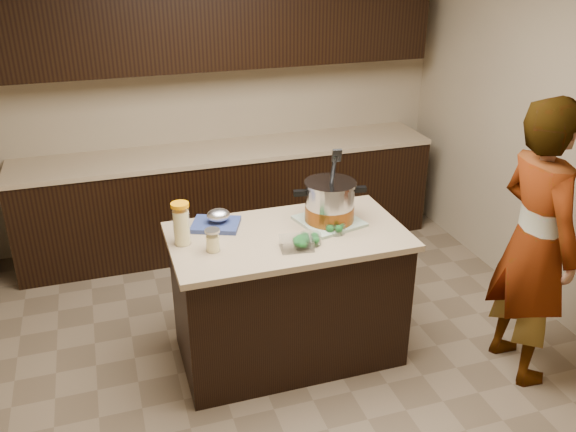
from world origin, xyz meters
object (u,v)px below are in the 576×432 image
island (288,295)px  stock_pot (330,204)px  lemonade_pitcher (181,225)px  person (535,243)px

island → stock_pot: stock_pot is taller
lemonade_pitcher → person: bearing=-17.7°
island → lemonade_pitcher: size_ratio=5.62×
island → lemonade_pitcher: (-0.64, 0.07, 0.57)m
stock_pot → lemonade_pitcher: size_ratio=1.81×
stock_pot → person: bearing=-22.2°
stock_pot → island: bearing=-158.1°
island → person: 1.55m
lemonade_pitcher → stock_pot: bearing=0.1°
island → person: size_ratio=0.81×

